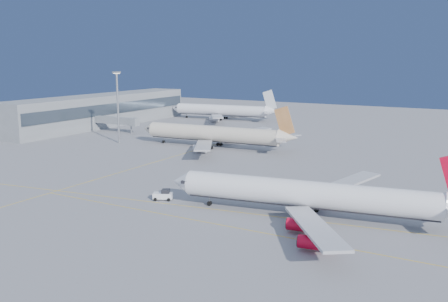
% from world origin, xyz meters
% --- Properties ---
extents(ground, '(500.00, 500.00, 0.00)m').
position_xyz_m(ground, '(0.00, 0.00, 0.00)').
color(ground, slate).
rests_on(ground, ground).
extents(terminal, '(18.40, 110.00, 15.00)m').
position_xyz_m(terminal, '(-114.93, 85.00, 7.51)').
color(terminal, gray).
rests_on(terminal, ground).
extents(jet_bridge, '(23.60, 3.60, 6.90)m').
position_xyz_m(jet_bridge, '(-93.11, 72.00, 5.17)').
color(jet_bridge, gray).
rests_on(jet_bridge, ground).
extents(taxiway_lines, '(118.86, 140.00, 0.02)m').
position_xyz_m(taxiway_lines, '(-14.71, 6.34, 0.01)').
color(taxiway_lines, '#DEB20C').
rests_on(taxiway_lines, ground).
extents(airliner_virgin, '(63.99, 56.99, 15.81)m').
position_xyz_m(airliner_virgin, '(22.56, -0.45, 4.77)').
color(airliner_virgin, white).
rests_on(airliner_virgin, ground).
extents(airliner_etihad, '(63.49, 58.56, 16.57)m').
position_xyz_m(airliner_etihad, '(-36.32, 60.28, 5.04)').
color(airliner_etihad, beige).
rests_on(airliner_etihad, ground).
extents(airliner_third, '(62.12, 56.95, 16.66)m').
position_xyz_m(airliner_third, '(-75.07, 134.62, 5.04)').
color(airliner_third, white).
rests_on(airliner_third, ground).
extents(pushback_tug, '(5.00, 4.15, 2.52)m').
position_xyz_m(pushback_tug, '(-12.12, -5.12, 1.17)').
color(pushback_tug, white).
rests_on(pushback_tug, ground).
extents(light_mast, '(2.38, 2.38, 27.53)m').
position_xyz_m(light_mast, '(-74.21, 50.62, 16.25)').
color(light_mast, gray).
rests_on(light_mast, ground).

